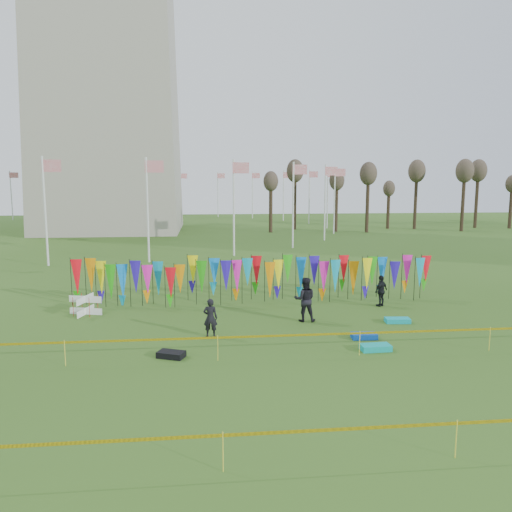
{
  "coord_description": "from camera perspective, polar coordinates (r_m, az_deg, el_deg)",
  "views": [
    {
      "loc": [
        -2.43,
        -17.81,
        6.09
      ],
      "look_at": [
        0.03,
        6.0,
        2.57
      ],
      "focal_mm": 35.0,
      "sensor_mm": 36.0,
      "label": 1
    }
  ],
  "objects": [
    {
      "name": "ground",
      "position": [
        18.98,
        1.81,
        -10.35
      ],
      "size": [
        160.0,
        160.0,
        0.0
      ],
      "primitive_type": "plane",
      "color": "#2C4D15",
      "rests_on": "ground"
    },
    {
      "name": "box_kite",
      "position": [
        24.58,
        -18.9,
        -5.34
      ],
      "size": [
        0.82,
        0.82,
        0.91
      ],
      "rotation": [
        0.0,
        0.0,
        -0.27
      ],
      "color": "#BA0D0E",
      "rests_on": "ground"
    },
    {
      "name": "tree_line",
      "position": [
        70.76,
        23.45,
        7.76
      ],
      "size": [
        53.92,
        1.92,
        7.84
      ],
      "color": "#38281C",
      "rests_on": "ground"
    },
    {
      "name": "kite_bag_blue",
      "position": [
        20.37,
        12.24,
        -8.92
      ],
      "size": [
        1.02,
        0.57,
        0.21
      ],
      "primitive_type": "cube",
      "rotation": [
        0.0,
        0.0,
        -0.06
      ],
      "color": "#0A41AC",
      "rests_on": "ground"
    },
    {
      "name": "caution_tape_near",
      "position": [
        17.55,
        1.64,
        -9.25
      ],
      "size": [
        26.0,
        0.02,
        0.9
      ],
      "color": "yellow",
      "rests_on": "ground"
    },
    {
      "name": "kite_bag_teal",
      "position": [
        22.95,
        15.86,
        -7.08
      ],
      "size": [
        1.11,
        0.61,
        0.2
      ],
      "primitive_type": "cube",
      "rotation": [
        0.0,
        0.0,
        -0.09
      ],
      "color": "#0DAAB7",
      "rests_on": "ground"
    },
    {
      "name": "person_mid",
      "position": [
        22.21,
        5.61,
        -4.96
      ],
      "size": [
        1.03,
        0.72,
        1.97
      ],
      "primitive_type": "imported",
      "rotation": [
        0.0,
        0.0,
        3.0
      ],
      "color": "black",
      "rests_on": "ground"
    },
    {
      "name": "kite_bag_black",
      "position": [
        18.12,
        -9.67,
        -11.03
      ],
      "size": [
        1.07,
        0.85,
        0.22
      ],
      "primitive_type": "cube",
      "rotation": [
        0.0,
        0.0,
        -0.39
      ],
      "color": "black",
      "rests_on": "ground"
    },
    {
      "name": "kite_bag_turquoise",
      "position": [
        19.09,
        13.5,
        -10.13
      ],
      "size": [
        1.11,
        0.59,
        0.22
      ],
      "primitive_type": "cube",
      "rotation": [
        0.0,
        0.0,
        0.04
      ],
      "color": "#0BACA6",
      "rests_on": "ground"
    },
    {
      "name": "person_right",
      "position": [
        25.55,
        14.11,
        -3.88
      ],
      "size": [
        1.05,
        0.96,
        1.56
      ],
      "primitive_type": "imported",
      "rotation": [
        0.0,
        0.0,
        3.77
      ],
      "color": "black",
      "rests_on": "ground"
    },
    {
      "name": "person_left",
      "position": [
        20.04,
        -5.23,
        -7.04
      ],
      "size": [
        0.61,
        0.48,
        1.56
      ],
      "primitive_type": "imported",
      "rotation": [
        0.0,
        0.0,
        3.02
      ],
      "color": "black",
      "rests_on": "ground"
    },
    {
      "name": "banner_row",
      "position": [
        25.62,
        0.28,
        -2.34
      ],
      "size": [
        18.64,
        0.64,
        2.21
      ],
      "color": "black",
      "rests_on": "ground"
    },
    {
      "name": "caution_tape_far",
      "position": [
        11.42,
        6.33,
        -19.42
      ],
      "size": [
        26.0,
        0.02,
        0.9
      ],
      "color": "yellow",
      "rests_on": "ground"
    },
    {
      "name": "flagpole_ring",
      "position": [
        66.85,
        -15.96,
        6.27
      ],
      "size": [
        57.4,
        56.16,
        8.0
      ],
      "color": "silver",
      "rests_on": "ground"
    }
  ]
}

